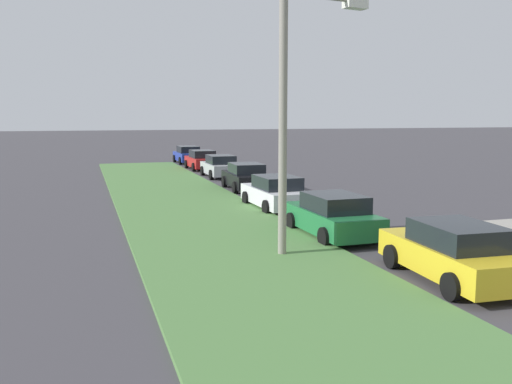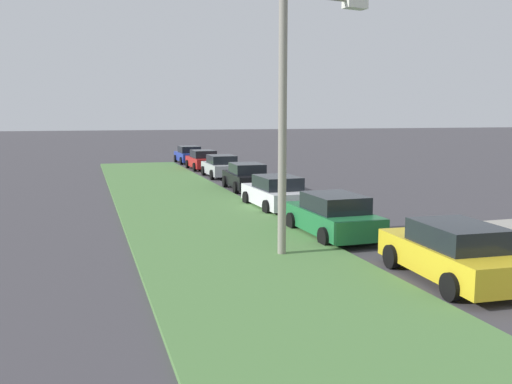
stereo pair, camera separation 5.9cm
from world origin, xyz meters
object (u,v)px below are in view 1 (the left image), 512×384
Objects in this scene: parked_car_yellow at (454,253)px; parked_car_red at (202,160)px; parked_car_white at (276,193)px; parked_car_silver at (220,166)px; parked_car_blue at (188,155)px; parked_car_black at (246,177)px; parked_car_green at (332,216)px; streetlight at (294,104)px.

parked_car_red is (29.66, 0.03, 0.00)m from parked_car_yellow.
parked_car_yellow is at bearing -178.31° from parked_car_white.
parked_car_blue is at bearing 0.62° from parked_car_silver.
parked_car_red is at bearing 3.08° from parked_car_yellow.
parked_car_white and parked_car_blue have the same top height.
parked_car_red is 1.00× the size of parked_car_blue.
parked_car_black is 17.85m from parked_car_blue.
parked_car_silver is 1.00× the size of parked_car_red.
parked_car_red is at bearing 1.11° from parked_car_silver.
parked_car_black is at bearing 178.91° from parked_car_silver.
parked_car_yellow and parked_car_blue have the same top height.
parked_car_yellow and parked_car_black have the same top height.
parked_car_red is (12.00, -0.08, 0.00)m from parked_car_black.
parked_car_silver is at bearing -4.75° from parked_car_white.
parked_car_white is at bearing 177.21° from parked_car_silver.
parked_car_green is 1.00× the size of parked_car_red.
parked_car_green is at bearing 177.98° from parked_car_white.
parked_car_yellow is 1.01× the size of parked_car_green.
parked_car_green is 0.99× the size of parked_car_white.
parked_car_blue is (35.51, 0.01, 0.00)m from parked_car_yellow.
parked_car_white and parked_car_red have the same top height.
parked_car_silver is at bearing 0.61° from parked_car_black.
streetlight is (-7.77, 2.24, 3.67)m from parked_car_white.
parked_car_blue is at bearing -1.10° from parked_car_red.
parked_car_white is (5.78, -0.04, 0.00)m from parked_car_green.
parked_car_green is (5.44, 0.69, 0.00)m from parked_car_yellow.
parked_car_black is (17.66, 0.11, 0.00)m from parked_car_yellow.
parked_car_green is 0.99× the size of parked_car_black.
parked_car_blue is 0.58× the size of streetlight.
parked_car_green and parked_car_red have the same top height.
streetlight is at bearing 43.01° from parked_car_yellow.
streetlight reaches higher than parked_car_red.
streetlight reaches higher than parked_car_blue.
streetlight is (-20.70, 2.95, 3.67)m from parked_car_silver.
parked_car_black is at bearing 178.67° from parked_car_red.
parked_car_green and parked_car_silver have the same top height.
parked_car_silver is (6.50, -0.16, 0.00)m from parked_car_black.
parked_car_yellow and parked_car_red have the same top height.
parked_car_white is 8.88m from streetlight.
streetlight is at bearing 173.82° from parked_car_blue.
parked_car_yellow and parked_car_green have the same top height.
parked_car_silver is 0.99× the size of parked_car_blue.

